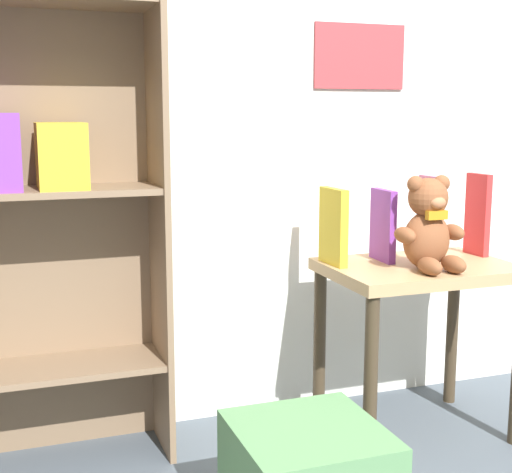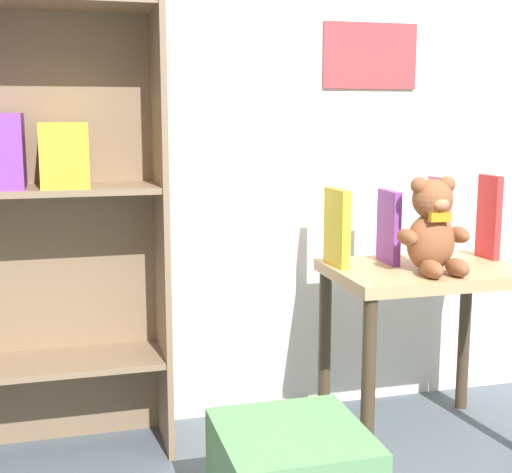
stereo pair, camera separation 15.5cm
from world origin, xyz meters
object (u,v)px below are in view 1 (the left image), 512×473
at_px(teddy_bear, 429,227).
at_px(book_standing_pink, 430,217).
at_px(book_standing_yellow, 333,226).
at_px(display_table, 418,294).
at_px(book_standing_purple, 383,225).
at_px(book_standing_red, 478,214).
at_px(bookshelf_side, 28,155).

xyz_separation_m(teddy_bear, book_standing_pink, (0.10, 0.15, 0.00)).
bearing_deg(teddy_bear, book_standing_yellow, 146.53).
relative_size(display_table, book_standing_purple, 2.53).
relative_size(book_standing_purple, book_standing_red, 0.85).
bearing_deg(bookshelf_side, book_standing_pink, -6.31).
bearing_deg(book_standing_red, book_standing_yellow, 176.22).
bearing_deg(book_standing_yellow, display_table, -20.39).
distance_m(display_table, book_standing_yellow, 0.34).
distance_m(bookshelf_side, book_standing_pink, 1.23).
height_order(book_standing_pink, book_standing_red, book_standing_red).
bearing_deg(bookshelf_side, teddy_bear, -14.33).
height_order(teddy_bear, book_standing_pink, teddy_bear).
relative_size(display_table, book_standing_yellow, 2.43).
bearing_deg(book_standing_yellow, book_standing_purple, -2.93).
relative_size(teddy_bear, book_standing_pink, 1.06).
bearing_deg(book_standing_pink, teddy_bear, -127.10).
height_order(bookshelf_side, book_standing_purple, bookshelf_side).
height_order(display_table, teddy_bear, teddy_bear).
relative_size(bookshelf_side, book_standing_pink, 6.08).
distance_m(display_table, book_standing_red, 0.35).
distance_m(display_table, book_standing_pink, 0.25).
bearing_deg(book_standing_purple, book_standing_red, -0.66).
xyz_separation_m(book_standing_purple, book_standing_red, (0.34, -0.02, 0.02)).
height_order(book_standing_purple, book_standing_pink, book_standing_pink).
height_order(display_table, book_standing_pink, book_standing_pink).
height_order(teddy_bear, book_standing_red, teddy_bear).
xyz_separation_m(teddy_bear, book_standing_purple, (-0.07, 0.15, -0.01)).
height_order(display_table, book_standing_red, book_standing_red).
relative_size(display_table, book_standing_red, 2.14).
height_order(book_standing_yellow, book_standing_pink, book_standing_pink).
bearing_deg(book_standing_purple, book_standing_pink, 1.03).
height_order(display_table, book_standing_purple, book_standing_purple).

